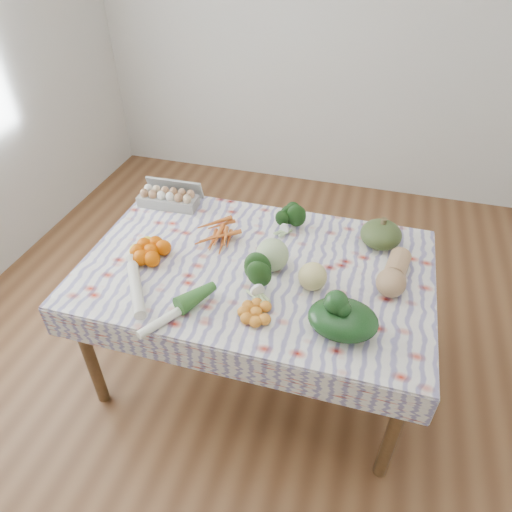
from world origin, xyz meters
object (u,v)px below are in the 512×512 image
dining_table (256,278)px  cabbage (272,255)px  butternut_squash (395,271)px  grapefruit (313,276)px  kabocha_squash (381,234)px  egg_carton (168,199)px

dining_table → cabbage: cabbage is taller
dining_table → butternut_squash: size_ratio=5.59×
butternut_squash → grapefruit: size_ratio=2.21×
cabbage → kabocha_squash: bearing=34.0°
cabbage → butternut_squash: 0.56m
cabbage → grapefruit: (0.21, -0.08, -0.01)m
dining_table → kabocha_squash: bearing=30.4°
butternut_squash → dining_table: bearing=-165.5°
dining_table → egg_carton: 0.74m
dining_table → grapefruit: grapefruit is taller
dining_table → grapefruit: (0.29, -0.08, 0.15)m
kabocha_squash → butternut_squash: size_ratio=0.72×
egg_carton → butternut_squash: (1.26, -0.32, 0.02)m
cabbage → grapefruit: 0.22m
kabocha_squash → cabbage: cabbage is taller
dining_table → egg_carton: size_ratio=4.77×
egg_carton → butternut_squash: 1.30m
dining_table → cabbage: (0.08, 0.00, 0.16)m
egg_carton → cabbage: cabbage is taller
cabbage → dining_table: bearing=-177.1°
dining_table → grapefruit: size_ratio=12.38×
kabocha_squash → egg_carton: bearing=177.7°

